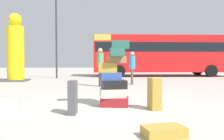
{
  "coord_description": "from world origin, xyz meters",
  "views": [
    {
      "loc": [
        -0.25,
        -5.81,
        1.14
      ],
      "look_at": [
        0.1,
        1.62,
        0.88
      ],
      "focal_mm": 37.32,
      "sensor_mm": 36.0,
      "label": 1
    }
  ],
  "objects_px": {
    "suitcase_cream_upright_blue": "(7,106)",
    "suitcase_tan_right_side": "(164,132)",
    "yellow_dummy_statue": "(16,51)",
    "parked_bus": "(161,53)",
    "suitcase_tower": "(113,78)",
    "suitcase_tan_foreground_near": "(154,94)",
    "person_tourist_with_camera": "(132,65)",
    "suitcase_charcoal_white_trunk": "(73,97)",
    "person_bearded_onlooker": "(100,63)",
    "lamp_post": "(56,14)"
  },
  "relations": [
    {
      "from": "person_tourist_with_camera",
      "to": "suitcase_tower",
      "type": "bearing_deg",
      "value": -3.61
    },
    {
      "from": "suitcase_tower",
      "to": "suitcase_charcoal_white_trunk",
      "type": "distance_m",
      "value": 1.35
    },
    {
      "from": "suitcase_charcoal_white_trunk",
      "to": "parked_bus",
      "type": "bearing_deg",
      "value": 70.47
    },
    {
      "from": "suitcase_charcoal_white_trunk",
      "to": "person_bearded_onlooker",
      "type": "distance_m",
      "value": 5.78
    },
    {
      "from": "suitcase_charcoal_white_trunk",
      "to": "suitcase_cream_upright_blue",
      "type": "xyz_separation_m",
      "value": [
        -1.49,
        0.2,
        -0.21
      ]
    },
    {
      "from": "suitcase_tan_right_side",
      "to": "person_tourist_with_camera",
      "type": "distance_m",
      "value": 8.25
    },
    {
      "from": "lamp_post",
      "to": "person_tourist_with_camera",
      "type": "bearing_deg",
      "value": -45.65
    },
    {
      "from": "suitcase_tower",
      "to": "suitcase_tan_foreground_near",
      "type": "distance_m",
      "value": 1.14
    },
    {
      "from": "suitcase_tower",
      "to": "yellow_dummy_statue",
      "type": "height_order",
      "value": "yellow_dummy_statue"
    },
    {
      "from": "suitcase_tan_foreground_near",
      "to": "suitcase_charcoal_white_trunk",
      "type": "relative_size",
      "value": 1.03
    },
    {
      "from": "suitcase_tan_foreground_near",
      "to": "suitcase_cream_upright_blue",
      "type": "xyz_separation_m",
      "value": [
        -3.38,
        -0.22,
        -0.23
      ]
    },
    {
      "from": "suitcase_tower",
      "to": "suitcase_tan_foreground_near",
      "type": "relative_size",
      "value": 2.41
    },
    {
      "from": "person_tourist_with_camera",
      "to": "parked_bus",
      "type": "xyz_separation_m",
      "value": [
        3.21,
        6.61,
        0.86
      ]
    },
    {
      "from": "suitcase_tan_foreground_near",
      "to": "suitcase_charcoal_white_trunk",
      "type": "height_order",
      "value": "suitcase_tan_foreground_near"
    },
    {
      "from": "yellow_dummy_statue",
      "to": "suitcase_tan_foreground_near",
      "type": "bearing_deg",
      "value": -53.28
    },
    {
      "from": "suitcase_tan_foreground_near",
      "to": "suitcase_charcoal_white_trunk",
      "type": "xyz_separation_m",
      "value": [
        -1.89,
        -0.41,
        -0.01
      ]
    },
    {
      "from": "parked_bus",
      "to": "suitcase_tower",
      "type": "bearing_deg",
      "value": -110.2
    },
    {
      "from": "person_tourist_with_camera",
      "to": "lamp_post",
      "type": "distance_m",
      "value": 7.52
    },
    {
      "from": "suitcase_tan_foreground_near",
      "to": "parked_bus",
      "type": "distance_m",
      "value": 13.32
    },
    {
      "from": "suitcase_tan_right_side",
      "to": "parked_bus",
      "type": "bearing_deg",
      "value": 64.1
    },
    {
      "from": "yellow_dummy_statue",
      "to": "parked_bus",
      "type": "relative_size",
      "value": 0.37
    },
    {
      "from": "suitcase_charcoal_white_trunk",
      "to": "lamp_post",
      "type": "xyz_separation_m",
      "value": [
        -2.5,
        11.35,
        4.06
      ]
    },
    {
      "from": "person_tourist_with_camera",
      "to": "suitcase_cream_upright_blue",
      "type": "bearing_deg",
      "value": -21.08
    },
    {
      "from": "suitcase_tower",
      "to": "suitcase_tan_foreground_near",
      "type": "xyz_separation_m",
      "value": [
        0.96,
        -0.51,
        -0.33
      ]
    },
    {
      "from": "person_tourist_with_camera",
      "to": "yellow_dummy_statue",
      "type": "bearing_deg",
      "value": -100.31
    },
    {
      "from": "parked_bus",
      "to": "suitcase_tan_foreground_near",
      "type": "bearing_deg",
      "value": -105.54
    },
    {
      "from": "suitcase_cream_upright_blue",
      "to": "person_bearded_onlooker",
      "type": "xyz_separation_m",
      "value": [
        2.06,
        5.51,
        0.91
      ]
    },
    {
      "from": "suitcase_cream_upright_blue",
      "to": "suitcase_tan_foreground_near",
      "type": "bearing_deg",
      "value": -5.92
    },
    {
      "from": "suitcase_cream_upright_blue",
      "to": "person_bearded_onlooker",
      "type": "height_order",
      "value": "person_bearded_onlooker"
    },
    {
      "from": "person_bearded_onlooker",
      "to": "person_tourist_with_camera",
      "type": "xyz_separation_m",
      "value": [
        1.6,
        0.87,
        -0.08
      ]
    },
    {
      "from": "suitcase_tower",
      "to": "parked_bus",
      "type": "relative_size",
      "value": 0.17
    },
    {
      "from": "suitcase_tower",
      "to": "suitcase_cream_upright_blue",
      "type": "distance_m",
      "value": 2.59
    },
    {
      "from": "suitcase_charcoal_white_trunk",
      "to": "parked_bus",
      "type": "relative_size",
      "value": 0.07
    },
    {
      "from": "person_tourist_with_camera",
      "to": "lamp_post",
      "type": "height_order",
      "value": "lamp_post"
    },
    {
      "from": "suitcase_tan_right_side",
      "to": "yellow_dummy_statue",
      "type": "relative_size",
      "value": 0.16
    },
    {
      "from": "suitcase_tower",
      "to": "suitcase_cream_upright_blue",
      "type": "height_order",
      "value": "suitcase_tower"
    },
    {
      "from": "suitcase_tower",
      "to": "yellow_dummy_statue",
      "type": "relative_size",
      "value": 0.46
    },
    {
      "from": "suitcase_tan_foreground_near",
      "to": "yellow_dummy_statue",
      "type": "relative_size",
      "value": 0.19
    },
    {
      "from": "suitcase_cream_upright_blue",
      "to": "parked_bus",
      "type": "relative_size",
      "value": 0.06
    },
    {
      "from": "suitcase_cream_upright_blue",
      "to": "suitcase_tan_right_side",
      "type": "xyz_separation_m",
      "value": [
        3.06,
        -1.8,
        -0.07
      ]
    },
    {
      "from": "suitcase_tan_foreground_near",
      "to": "parked_bus",
      "type": "xyz_separation_m",
      "value": [
        3.49,
        12.77,
        1.45
      ]
    },
    {
      "from": "yellow_dummy_statue",
      "to": "parked_bus",
      "type": "bearing_deg",
      "value": 23.88
    },
    {
      "from": "suitcase_charcoal_white_trunk",
      "to": "person_bearded_onlooker",
      "type": "relative_size",
      "value": 0.41
    },
    {
      "from": "suitcase_charcoal_white_trunk",
      "to": "yellow_dummy_statue",
      "type": "xyz_separation_m",
      "value": [
        -4.41,
        8.86,
        1.4
      ]
    },
    {
      "from": "suitcase_cream_upright_blue",
      "to": "lamp_post",
      "type": "xyz_separation_m",
      "value": [
        -1.01,
        11.15,
        4.28
      ]
    },
    {
      "from": "suitcase_cream_upright_blue",
      "to": "suitcase_tan_right_side",
      "type": "bearing_deg",
      "value": -40.05
    },
    {
      "from": "suitcase_tower",
      "to": "parked_bus",
      "type": "distance_m",
      "value": 13.1
    },
    {
      "from": "yellow_dummy_statue",
      "to": "lamp_post",
      "type": "height_order",
      "value": "lamp_post"
    },
    {
      "from": "suitcase_tower",
      "to": "suitcase_tan_right_side",
      "type": "xyz_separation_m",
      "value": [
        0.64,
        -2.52,
        -0.63
      ]
    },
    {
      "from": "person_bearded_onlooker",
      "to": "lamp_post",
      "type": "bearing_deg",
      "value": -144.76
    }
  ]
}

